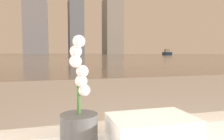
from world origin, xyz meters
TOP-DOWN VIEW (x-y plane):
  - potted_orchid at (-0.51, 0.94)m, footprint 0.13×0.13m
  - towel_stack at (-0.26, 0.92)m, footprint 0.30×0.20m
  - harbor_water at (0.00, 62.00)m, footprint 180.00×110.00m
  - harbor_boat_1 at (36.41, 65.23)m, footprint 3.06×5.70m
  - skyline_tower_2 at (-7.89, 118.00)m, footprint 11.66×12.44m
  - skyline_tower_3 at (12.16, 118.00)m, footprint 7.27×13.72m
  - skyline_tower_4 at (32.38, 118.00)m, footprint 9.24×12.77m

SIDE VIEW (x-z plane):
  - harbor_water at x=0.00m, z-range 0.00..0.01m
  - towel_stack at x=-0.26m, z-range 0.54..0.62m
  - potted_orchid at x=-0.51m, z-range 0.45..0.81m
  - harbor_boat_1 at x=36.41m, z-range -0.29..1.74m
  - skyline_tower_3 at x=12.16m, z-range 0.00..28.52m
  - skyline_tower_4 at x=32.38m, z-range 0.00..29.94m
  - skyline_tower_2 at x=-7.89m, z-range 0.00..34.20m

